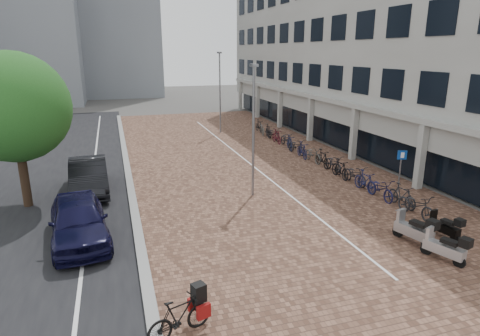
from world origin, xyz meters
The scene contains 18 objects.
ground centered at (0.00, 0.00, 0.00)m, with size 140.00×140.00×0.00m, color #474442.
plaza_brick centered at (2.00, 12.00, 0.01)m, with size 14.50×42.00×0.04m, color brown.
street_asphalt centered at (-9.00, 12.00, 0.01)m, with size 8.00×50.00×0.03m, color black.
curb centered at (-5.10, 12.00, 0.07)m, with size 0.35×42.00×0.14m, color gray.
lane_line centered at (-7.00, 12.00, 0.02)m, with size 0.12×44.00×0.00m, color white.
parking_line centered at (2.20, 12.00, 0.04)m, with size 0.10×30.00×0.00m, color white.
office_building centered at (12.97, 16.00, 8.44)m, with size 8.40×40.00×15.00m.
car_navy centered at (-7.15, 2.81, 0.82)m, with size 1.95×4.84×1.65m, color black.
car_dark centered at (-7.04, 8.46, 0.82)m, with size 1.74×4.98×1.64m, color black.
hero_bike centered at (-4.50, -3.46, 0.55)m, with size 1.81×1.03×1.23m.
scooter_front centered at (4.43, -2.40, 0.54)m, with size 0.49×1.56×1.07m, color #B8B9BE, non-canonical shape.
scooter_mid centered at (5.78, -0.97, 0.49)m, with size 0.44×1.41×0.97m, color black, non-canonical shape.
scooter_back centered at (4.36, -1.03, 0.58)m, with size 0.53×1.70×1.17m, color #9C9DA1, non-canonical shape.
parking_sign centered at (7.50, 3.80, 1.40)m, with size 0.43×0.19×2.14m.
lamp_near centered at (0.50, 5.52, 3.06)m, with size 0.12×0.12×6.13m, color slate.
lamp_far centered at (2.99, 21.12, 3.30)m, with size 0.12×0.12×6.61m, color slate.
street_tree centered at (-9.51, 7.38, 4.32)m, with size 4.67×4.67×6.79m.
bike_row centered at (6.15, 10.65, 0.52)m, with size 1.12×21.44×1.05m.
Camera 1 is at (-5.63, -11.98, 6.74)m, focal length 30.43 mm.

